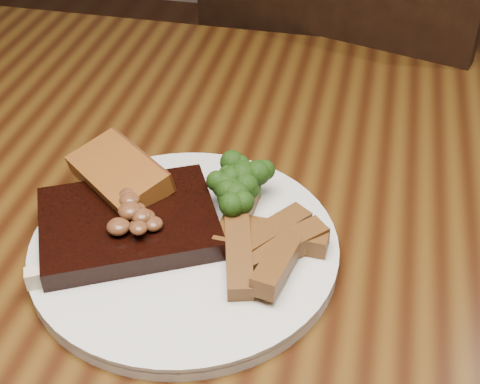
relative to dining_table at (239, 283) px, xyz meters
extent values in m
cube|color=#442A0D|center=(0.00, 0.00, 0.07)|extent=(1.60, 0.90, 0.04)
cube|color=black|center=(0.09, 0.66, -0.19)|extent=(0.56, 0.56, 0.04)
cylinder|color=black|center=(0.32, 0.78, -0.44)|extent=(0.04, 0.04, 0.44)
cylinder|color=black|center=(-0.03, 0.89, -0.44)|extent=(0.04, 0.04, 0.44)
cylinder|color=black|center=(0.22, 0.43, -0.44)|extent=(0.04, 0.04, 0.44)
cylinder|color=black|center=(-0.13, 0.54, -0.44)|extent=(0.04, 0.04, 0.44)
cube|color=black|center=(0.03, 0.46, 0.06)|extent=(0.44, 0.16, 0.47)
cylinder|color=silver|center=(-0.04, -0.06, 0.10)|extent=(0.36, 0.36, 0.01)
cube|color=black|center=(-0.10, -0.06, 0.12)|extent=(0.21, 0.19, 0.02)
cube|color=beige|center=(-0.10, -0.11, 0.11)|extent=(0.13, 0.08, 0.02)
cube|color=brown|center=(-0.13, 0.00, 0.12)|extent=(0.12, 0.11, 0.02)
camera|label=1|loc=(0.11, -0.51, 0.55)|focal=50.00mm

